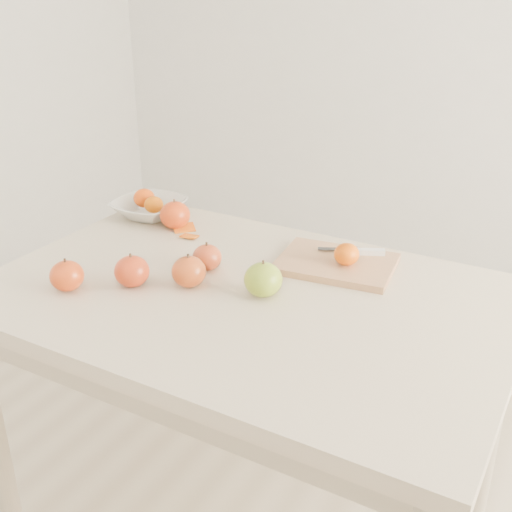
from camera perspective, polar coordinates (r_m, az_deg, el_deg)
The scene contains 15 objects.
table at distance 1.53m, azimuth -0.93°, elevation -6.44°, with size 1.20×0.80×0.75m.
cutting_board at distance 1.61m, azimuth 7.13°, elevation -0.67°, with size 0.28×0.21×0.02m, color tan.
board_tangerine at distance 1.57m, azimuth 8.06°, elevation 0.16°, with size 0.06×0.06×0.05m, color orange.
fruit_bowl at distance 1.94m, azimuth -9.46°, elevation 4.20°, with size 0.20×0.20×0.05m, color silver.
bowl_tangerine_near at distance 1.95m, azimuth -9.91°, elevation 5.11°, with size 0.06×0.06×0.06m, color #C94C07.
bowl_tangerine_far at distance 1.90m, azimuth -9.08°, elevation 4.53°, with size 0.06×0.06×0.05m, color #C85907.
orange_peel_a at distance 1.83m, azimuth -6.41°, elevation 2.38°, with size 0.06×0.04×0.00m, color orange.
orange_peel_b at distance 1.78m, azimuth -5.93°, elevation 1.69°, with size 0.04×0.04×0.00m, color #D9600F.
paring_knife at distance 1.65m, azimuth 9.61°, elevation 0.41°, with size 0.16×0.08×0.01m.
apple_green at distance 1.45m, azimuth 0.64°, elevation -2.11°, with size 0.09×0.09×0.08m, color #5C8712.
apple_red_d at distance 1.54m, azimuth -16.47°, elevation -1.70°, with size 0.08×0.08×0.07m, color #9C1111.
apple_red_b at distance 1.58m, azimuth -4.38°, elevation -0.13°, with size 0.07×0.07×0.07m, color maroon.
apple_red_c at distance 1.52m, azimuth -10.98°, elevation -1.34°, with size 0.08×0.08×0.07m, color #A51E0B.
apple_red_a at distance 1.84m, azimuth -7.22°, elevation 3.63°, with size 0.09×0.09×0.08m, color #A70503.
apple_red_e at distance 1.50m, azimuth -5.99°, elevation -1.39°, with size 0.08×0.08×0.07m, color maroon.
Camera 1 is at (0.67, -1.13, 1.44)m, focal length 45.00 mm.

